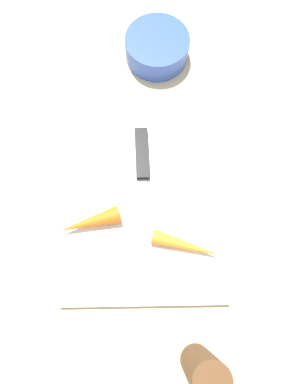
{
  "coord_description": "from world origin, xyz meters",
  "views": [
    {
      "loc": [
        -0.16,
        0.0,
        0.56
      ],
      "look_at": [
        0.0,
        0.0,
        0.01
      ],
      "focal_mm": 32.31,
      "sensor_mm": 36.0,
      "label": 1
    }
  ],
  "objects": [
    {
      "name": "carrot_long",
      "position": [
        -0.09,
        -0.07,
        0.02
      ],
      "size": [
        0.05,
        0.11,
        0.02
      ],
      "primitive_type": "cone",
      "rotation": [
        0.0,
        1.57,
        4.42
      ],
      "color": "orange",
      "rests_on": "cutting_board"
    },
    {
      "name": "cutting_board",
      "position": [
        0.0,
        0.0,
        0.01
      ],
      "size": [
        0.36,
        0.26,
        0.01
      ],
      "primitive_type": "cube",
      "color": "white",
      "rests_on": "ground_plane"
    },
    {
      "name": "small_bowl",
      "position": [
        0.28,
        -0.03,
        0.02
      ],
      "size": [
        0.12,
        0.12,
        0.05
      ],
      "primitive_type": "cylinder",
      "color": "#3351B2",
      "rests_on": "ground_plane"
    },
    {
      "name": "knife",
      "position": [
        0.05,
        0.0,
        0.02
      ],
      "size": [
        0.2,
        0.03,
        0.01
      ],
      "rotation": [
        0.0,
        0.0,
        3.17
      ],
      "color": "#B7B7BC",
      "rests_on": "cutting_board"
    },
    {
      "name": "pepper_grinder",
      "position": [
        -0.26,
        -0.08,
        0.07
      ],
      "size": [
        0.05,
        0.05,
        0.13
      ],
      "primitive_type": "cylinder",
      "color": "brown",
      "rests_on": "ground_plane"
    },
    {
      "name": "ground_plane",
      "position": [
        0.0,
        0.0,
        0.0
      ],
      "size": [
        1.4,
        1.4,
        0.0
      ],
      "primitive_type": "plane",
      "color": "#C6B793"
    },
    {
      "name": "carrot_short",
      "position": [
        -0.05,
        0.08,
        0.03
      ],
      "size": [
        0.05,
        0.1,
        0.03
      ],
      "primitive_type": "cone",
      "rotation": [
        0.0,
        1.57,
        1.84
      ],
      "color": "orange",
      "rests_on": "cutting_board"
    }
  ]
}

